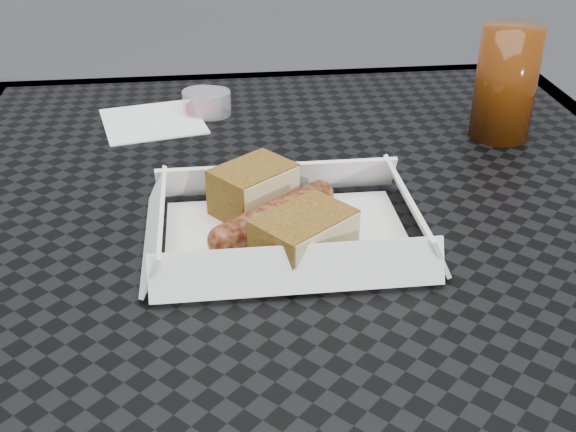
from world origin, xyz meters
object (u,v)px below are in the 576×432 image
object	(u,v)px
patio_table	(304,259)
drink_glass	(506,83)
bratwurst	(274,216)
food_tray	(287,237)

from	to	relation	value
patio_table	drink_glass	distance (m)	0.32
bratwurst	food_tray	bearing A→B (deg)	-49.72
food_tray	bratwurst	world-z (taller)	bratwurst
patio_table	food_tray	size ratio (longest dim) A/B	3.64
food_tray	bratwurst	xyz separation A→B (m)	(-0.01, 0.01, 0.02)
bratwurst	drink_glass	world-z (taller)	drink_glass
bratwurst	patio_table	bearing A→B (deg)	59.93
patio_table	bratwurst	bearing A→B (deg)	-120.07
patio_table	bratwurst	world-z (taller)	bratwurst
drink_glass	patio_table	bearing A→B (deg)	-153.06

